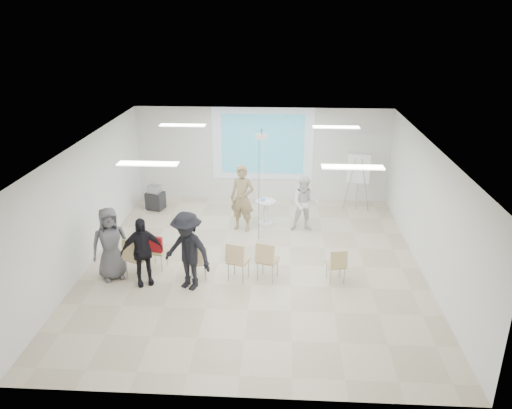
# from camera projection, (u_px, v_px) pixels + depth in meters

# --- Properties ---
(floor) EXTENTS (8.00, 9.00, 0.10)m
(floor) POSITION_uv_depth(u_px,v_px,m) (254.00, 266.00, 12.20)
(floor) COLOR beige
(floor) RESTS_ON ground
(ceiling) EXTENTS (8.00, 9.00, 0.10)m
(ceiling) POSITION_uv_depth(u_px,v_px,m) (254.00, 142.00, 11.07)
(ceiling) COLOR white
(ceiling) RESTS_ON wall_back
(wall_back) EXTENTS (8.00, 0.10, 3.00)m
(wall_back) POSITION_uv_depth(u_px,v_px,m) (263.00, 154.00, 15.86)
(wall_back) COLOR silver
(wall_back) RESTS_ON floor
(wall_left) EXTENTS (0.10, 9.00, 3.00)m
(wall_left) POSITION_uv_depth(u_px,v_px,m) (84.00, 203.00, 11.85)
(wall_left) COLOR silver
(wall_left) RESTS_ON floor
(wall_right) EXTENTS (0.10, 9.00, 3.00)m
(wall_right) POSITION_uv_depth(u_px,v_px,m) (430.00, 211.00, 11.42)
(wall_right) COLOR silver
(wall_right) RESTS_ON floor
(projection_halo) EXTENTS (3.20, 0.01, 2.30)m
(projection_halo) POSITION_uv_depth(u_px,v_px,m) (263.00, 144.00, 15.67)
(projection_halo) COLOR silver
(projection_halo) RESTS_ON wall_back
(projection_image) EXTENTS (2.60, 0.01, 1.90)m
(projection_image) POSITION_uv_depth(u_px,v_px,m) (263.00, 144.00, 15.66)
(projection_image) COLOR #37A2BB
(projection_image) RESTS_ON wall_back
(pedestal_table) EXTENTS (0.62, 0.62, 0.73)m
(pedestal_table) POSITION_uv_depth(u_px,v_px,m) (266.00, 211.00, 14.34)
(pedestal_table) COLOR white
(pedestal_table) RESTS_ON floor
(player_left) EXTENTS (0.89, 0.72, 2.12)m
(player_left) POSITION_uv_depth(u_px,v_px,m) (242.00, 194.00, 13.72)
(player_left) COLOR #97835C
(player_left) RESTS_ON floor
(player_right) EXTENTS (0.84, 0.67, 1.74)m
(player_right) POSITION_uv_depth(u_px,v_px,m) (305.00, 201.00, 13.76)
(player_right) COLOR white
(player_right) RESTS_ON floor
(controller_left) EXTENTS (0.07, 0.12, 0.04)m
(controller_left) POSITION_uv_depth(u_px,v_px,m) (249.00, 180.00, 13.82)
(controller_left) COLOR white
(controller_left) RESTS_ON player_left
(controller_right) EXTENTS (0.04, 0.13, 0.04)m
(controller_right) POSITION_uv_depth(u_px,v_px,m) (299.00, 187.00, 13.90)
(controller_right) COLOR silver
(controller_right) RESTS_ON player_right
(chair_far_left) EXTENTS (0.64, 0.66, 1.01)m
(chair_far_left) POSITION_uv_depth(u_px,v_px,m) (135.00, 256.00, 11.30)
(chair_far_left) COLOR tan
(chair_far_left) RESTS_ON floor
(chair_left_mid) EXTENTS (0.48, 0.51, 0.87)m
(chair_left_mid) POSITION_uv_depth(u_px,v_px,m) (156.00, 249.00, 11.78)
(chair_left_mid) COLOR #CFB878
(chair_left_mid) RESTS_ON floor
(chair_left_inner) EXTENTS (0.48, 0.50, 0.84)m
(chair_left_inner) POSITION_uv_depth(u_px,v_px,m) (198.00, 260.00, 11.31)
(chair_left_inner) COLOR tan
(chair_left_inner) RESTS_ON floor
(chair_center) EXTENTS (0.57, 0.59, 0.95)m
(chair_center) POSITION_uv_depth(u_px,v_px,m) (237.00, 259.00, 11.24)
(chair_center) COLOR tan
(chair_center) RESTS_ON floor
(chair_right_inner) EXTENTS (0.57, 0.59, 0.95)m
(chair_right_inner) POSITION_uv_depth(u_px,v_px,m) (267.00, 258.00, 11.26)
(chair_right_inner) COLOR tan
(chair_right_inner) RESTS_ON floor
(chair_right_far) EXTENTS (0.47, 0.50, 0.84)m
(chair_right_far) POSITION_uv_depth(u_px,v_px,m) (337.00, 263.00, 11.17)
(chair_right_far) COLOR tan
(chair_right_far) RESTS_ON floor
(red_jacket) EXTENTS (0.40, 0.17, 0.37)m
(red_jacket) POSITION_uv_depth(u_px,v_px,m) (154.00, 244.00, 11.56)
(red_jacket) COLOR #AD151D
(red_jacket) RESTS_ON chair_left_mid
(laptop) EXTENTS (0.35, 0.29, 0.02)m
(laptop) POSITION_uv_depth(u_px,v_px,m) (198.00, 260.00, 11.41)
(laptop) COLOR black
(laptop) RESTS_ON chair_left_inner
(audience_left) EXTENTS (1.23, 1.02, 1.83)m
(audience_left) POSITION_uv_depth(u_px,v_px,m) (141.00, 247.00, 11.00)
(audience_left) COLOR black
(audience_left) RESTS_ON floor
(audience_mid) EXTENTS (1.51, 1.24, 2.05)m
(audience_mid) POSITION_uv_depth(u_px,v_px,m) (187.00, 246.00, 10.79)
(audience_mid) COLOR black
(audience_mid) RESTS_ON floor
(audience_outer) EXTENTS (1.13, 1.00, 1.93)m
(audience_outer) POSITION_uv_depth(u_px,v_px,m) (110.00, 239.00, 11.24)
(audience_outer) COLOR #58585D
(audience_outer) RESTS_ON floor
(flipchart_easel) EXTENTS (0.78, 0.61, 1.85)m
(flipchart_easel) POSITION_uv_depth(u_px,v_px,m) (359.00, 168.00, 14.95)
(flipchart_easel) COLOR gray
(flipchart_easel) RESTS_ON floor
(av_cart) EXTENTS (0.61, 0.54, 0.77)m
(av_cart) POSITION_uv_depth(u_px,v_px,m) (155.00, 198.00, 15.40)
(av_cart) COLOR black
(av_cart) RESTS_ON floor
(ceiling_projector) EXTENTS (0.30, 0.25, 3.00)m
(ceiling_projector) POSITION_uv_depth(u_px,v_px,m) (261.00, 142.00, 12.58)
(ceiling_projector) COLOR white
(ceiling_projector) RESTS_ON ceiling
(fluor_panel_nw) EXTENTS (1.20, 0.30, 0.02)m
(fluor_panel_nw) POSITION_uv_depth(u_px,v_px,m) (183.00, 125.00, 13.06)
(fluor_panel_nw) COLOR white
(fluor_panel_nw) RESTS_ON ceiling
(fluor_panel_ne) EXTENTS (1.20, 0.30, 0.02)m
(fluor_panel_ne) POSITION_uv_depth(u_px,v_px,m) (336.00, 127.00, 12.85)
(fluor_panel_ne) COLOR white
(fluor_panel_ne) RESTS_ON ceiling
(fluor_panel_sw) EXTENTS (1.20, 0.30, 0.02)m
(fluor_panel_sw) POSITION_uv_depth(u_px,v_px,m) (148.00, 164.00, 9.81)
(fluor_panel_sw) COLOR white
(fluor_panel_sw) RESTS_ON ceiling
(fluor_panel_se) EXTENTS (1.20, 0.30, 0.02)m
(fluor_panel_se) POSITION_uv_depth(u_px,v_px,m) (353.00, 167.00, 9.60)
(fluor_panel_se) COLOR white
(fluor_panel_se) RESTS_ON ceiling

